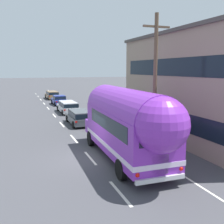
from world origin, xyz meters
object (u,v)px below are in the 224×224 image
(car_second, at_px, (68,106))
(car_fourth, at_px, (52,94))
(utility_pole, at_px, (155,81))
(car_lead, at_px, (80,116))
(painted_bus, at_px, (128,122))
(car_third, at_px, (59,100))

(car_second, bearing_deg, car_fourth, 89.35)
(utility_pole, height_order, car_lead, utility_pole)
(painted_bus, bearing_deg, car_lead, 90.92)
(painted_bus, bearing_deg, car_second, 89.87)
(car_third, xyz_separation_m, car_fourth, (-0.01, 7.80, 0.07))
(painted_bus, relative_size, car_second, 2.14)
(car_second, xyz_separation_m, car_fourth, (0.17, 15.43, -0.00))
(utility_pole, relative_size, car_second, 1.75)
(painted_bus, xyz_separation_m, car_lead, (-0.17, 10.71, -1.51))
(car_lead, bearing_deg, painted_bus, -89.08)
(painted_bus, bearing_deg, car_third, 89.49)
(car_third, distance_m, car_fourth, 7.80)
(car_lead, height_order, car_third, same)
(utility_pole, height_order, painted_bus, utility_pole)
(car_third, bearing_deg, car_fourth, 90.09)
(car_lead, relative_size, car_third, 1.04)
(car_second, bearing_deg, car_lead, -91.74)
(utility_pole, xyz_separation_m, car_fourth, (-2.31, 31.56, -3.62))
(car_second, distance_m, car_third, 7.63)
(car_third, bearing_deg, utility_pole, -84.47)
(car_second, bearing_deg, utility_pole, -81.25)
(utility_pole, relative_size, painted_bus, 0.82)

